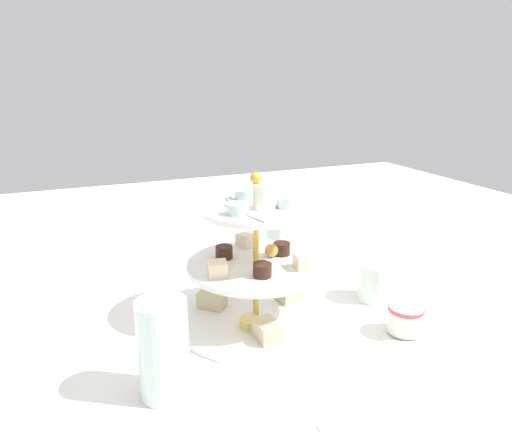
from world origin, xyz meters
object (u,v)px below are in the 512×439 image
object	(u,v)px
butter_knife_left	(119,293)
butter_knife_right	(377,412)
tiered_serving_stand	(256,276)
water_glass_mid_back	(279,249)
water_glass_short_left	(375,282)
water_glass_tall_right	(163,349)
teacup_with_saucer	(405,321)

from	to	relation	value
butter_knife_left	butter_knife_right	distance (m)	0.55
tiered_serving_stand	water_glass_mid_back	bearing A→B (deg)	143.79
water_glass_short_left	water_glass_tall_right	bearing A→B (deg)	-73.57
tiered_serving_stand	water_glass_short_left	xyz separation A→B (m)	(0.01, 0.24, -0.05)
butter_knife_left	water_glass_mid_back	bearing A→B (deg)	126.77
water_glass_tall_right	tiered_serving_stand	bearing A→B (deg)	126.36
water_glass_tall_right	butter_knife_left	world-z (taller)	water_glass_tall_right
teacup_with_saucer	butter_knife_left	world-z (taller)	teacup_with_saucer
teacup_with_saucer	water_glass_short_left	bearing A→B (deg)	165.88
butter_knife_left	tiered_serving_stand	bearing A→B (deg)	87.47
butter_knife_right	tiered_serving_stand	bearing A→B (deg)	100.72
butter_knife_right	water_glass_mid_back	size ratio (longest dim) A/B	1.56
tiered_serving_stand	teacup_with_saucer	world-z (taller)	tiered_serving_stand
butter_knife_left	teacup_with_saucer	bearing A→B (deg)	91.74
water_glass_tall_right	butter_knife_right	distance (m)	0.29
water_glass_tall_right	teacup_with_saucer	world-z (taller)	water_glass_tall_right
water_glass_tall_right	water_glass_short_left	size ratio (longest dim) A/B	1.91
water_glass_short_left	butter_knife_right	size ratio (longest dim) A/B	0.43
butter_knife_left	water_glass_mid_back	world-z (taller)	water_glass_mid_back
butter_knife_right	water_glass_mid_back	xyz separation A→B (m)	(-0.46, 0.08, 0.05)
tiered_serving_stand	water_glass_tall_right	bearing A→B (deg)	-53.64
tiered_serving_stand	teacup_with_saucer	distance (m)	0.26
tiered_serving_stand	water_glass_short_left	size ratio (longest dim) A/B	3.99
water_glass_short_left	water_glass_mid_back	size ratio (longest dim) A/B	0.67
butter_knife_right	water_glass_mid_back	world-z (taller)	water_glass_mid_back
water_glass_short_left	butter_knife_left	world-z (taller)	water_glass_short_left
tiered_serving_stand	butter_knife_left	world-z (taller)	tiered_serving_stand
water_glass_short_left	butter_knife_left	xyz separation A→B (m)	(-0.22, -0.45, -0.03)
water_glass_tall_right	water_glass_mid_back	xyz separation A→B (m)	(-0.32, 0.32, -0.01)
butter_knife_left	water_glass_tall_right	bearing A→B (deg)	44.01
water_glass_short_left	water_glass_mid_back	bearing A→B (deg)	-149.47
teacup_with_saucer	butter_knife_left	size ratio (longest dim) A/B	0.53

